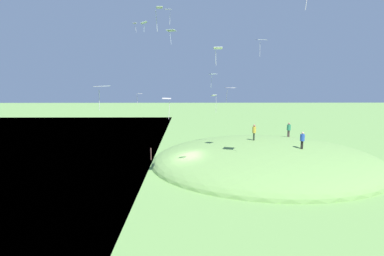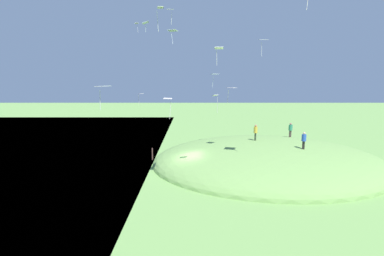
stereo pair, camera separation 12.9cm
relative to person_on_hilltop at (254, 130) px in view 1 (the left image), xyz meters
The scene contains 19 objects.
ground_plane 9.11m from the person_on_hilltop, 152.28° to the right, with size 160.00×160.00×0.00m, color #6D9A4E.
grass_hill 3.78m from the person_on_hilltop, 39.92° to the right, with size 25.09×21.01×4.68m, color #719C50.
person_on_hilltop is the anchor object (origin of this frame).
person_watching_kites 6.05m from the person_on_hilltop, 33.50° to the left, with size 0.65×0.65×1.78m.
person_with_child 5.36m from the person_on_hilltop, 41.25° to the right, with size 0.57×0.57×1.74m.
kite_0 14.74m from the person_on_hilltop, 161.25° to the left, with size 0.78×0.78×1.46m.
kite_1 8.69m from the person_on_hilltop, 134.71° to the left, with size 1.12×1.00×1.68m.
kite_2 18.37m from the person_on_hilltop, 138.03° to the right, with size 0.94×1.13×1.67m.
kite_3 20.64m from the person_on_hilltop, 151.40° to the left, with size 0.55×0.69×1.18m.
kite_5 12.02m from the person_on_hilltop, 143.55° to the right, with size 0.79×1.09×1.84m.
kite_6 18.11m from the person_on_hilltop, 160.51° to the left, with size 0.79×1.13×1.25m.
kite_7 5.81m from the person_on_hilltop, 161.15° to the left, with size 0.75×0.67×2.09m.
kite_8 10.44m from the person_on_hilltop, 69.78° to the left, with size 1.31×1.04×1.95m.
kite_9 15.69m from the person_on_hilltop, 151.17° to the left, with size 1.37×1.21×1.75m.
kite_10 18.45m from the person_on_hilltop, 145.80° to the left, with size 0.90×0.65×1.87m.
kite_11 13.04m from the person_on_hilltop, 119.17° to the right, with size 0.69×0.50×1.36m.
kite_12 6.46m from the person_on_hilltop, 137.26° to the right, with size 1.04×1.07×1.50m.
kite_13 16.38m from the person_on_hilltop, 143.02° to the right, with size 0.64×0.77×1.83m.
mooring_post 11.92m from the person_on_hilltop, behind, with size 0.14×0.14×1.37m, color brown.
Camera 1 is at (0.26, -27.39, 9.22)m, focal length 26.84 mm.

